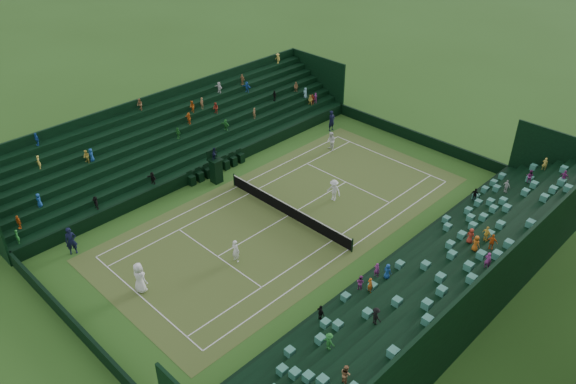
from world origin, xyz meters
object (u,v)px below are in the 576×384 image
tennis_net (288,210)px  player_near_west (139,278)px  player_near_east (236,251)px  player_far_east (334,190)px  player_far_west (331,141)px  umpire_chair (216,167)px

tennis_net → player_near_west: bearing=-93.7°
player_near_east → player_far_east: 9.64m
player_far_east → player_far_west: bearing=123.8°
player_near_west → player_near_east: (1.89, 5.72, -0.20)m
player_near_west → player_far_east: (1.68, 15.36, -0.16)m
player_near_east → umpire_chair: bearing=-35.3°
umpire_chair → player_near_east: umpire_chair is taller
player_near_west → player_far_east: 15.45m
tennis_net → player_far_east: bearing=76.1°
player_near_west → player_near_east: bearing=-119.0°
player_near_east → player_far_east: (-0.21, 9.64, 0.04)m
player_near_east → player_far_west: player_far_west is taller
umpire_chair → player_far_east: size_ratio=1.74×
umpire_chair → player_near_west: size_ratio=1.47×
player_near_west → player_far_east: player_near_west is taller
tennis_net → player_near_east: size_ratio=7.23×
player_near_west → player_near_east: 6.03m
tennis_net → umpire_chair: size_ratio=3.94×
tennis_net → player_near_east: (1.16, -5.83, 0.28)m
tennis_net → umpire_chair: bearing=-175.4°
tennis_net → umpire_chair: (-7.21, -0.58, 0.74)m
tennis_net → player_near_west: size_ratio=5.81×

